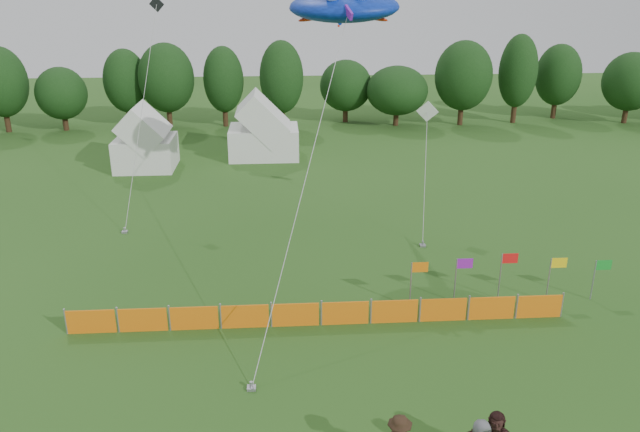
{
  "coord_description": "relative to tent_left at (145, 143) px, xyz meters",
  "views": [
    {
      "loc": [
        -1.4,
        -14.57,
        12.9
      ],
      "look_at": [
        0.0,
        6.0,
        5.2
      ],
      "focal_mm": 35.0,
      "sensor_mm": 36.0,
      "label": 1
    }
  ],
  "objects": [
    {
      "name": "small_kite_dark",
      "position": [
        2.19,
        -8.8,
        5.36
      ],
      "size": [
        2.2,
        7.21,
        12.24
      ],
      "color": "black",
      "rests_on": "ground"
    },
    {
      "name": "small_kite_white",
      "position": [
        17.83,
        -13.03,
        2.7
      ],
      "size": [
        1.59,
        4.48,
        6.89
      ],
      "color": "white",
      "rests_on": "ground"
    },
    {
      "name": "stingray_kite",
      "position": [
        13.23,
        -12.91,
        9.89
      ],
      "size": [
        7.85,
        21.98,
        12.82
      ],
      "color": "#0E33CC",
      "rests_on": "ground"
    },
    {
      "name": "tent_left",
      "position": [
        0.0,
        0.0,
        0.0
      ],
      "size": [
        4.28,
        4.28,
        3.78
      ],
      "color": "white",
      "rests_on": "ground"
    },
    {
      "name": "treeline",
      "position": [
        12.82,
        13.86,
        2.28
      ],
      "size": [
        104.57,
        8.78,
        8.36
      ],
      "color": "#382314",
      "rests_on": "ground"
    },
    {
      "name": "barrier_fence",
      "position": [
        11.31,
        -23.71,
        -1.41
      ],
      "size": [
        19.9,
        0.06,
        1.0
      ],
      "color": "orange",
      "rests_on": "ground"
    },
    {
      "name": "tent_right",
      "position": [
        8.67,
        2.67,
        0.04
      ],
      "size": [
        5.47,
        4.38,
        3.86
      ],
      "color": "white",
      "rests_on": "ground"
    },
    {
      "name": "flag_row",
      "position": [
        19.33,
        -22.24,
        -0.53
      ],
      "size": [
        8.73,
        0.54,
        2.13
      ],
      "color": "gray",
      "rests_on": "ground"
    }
  ]
}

